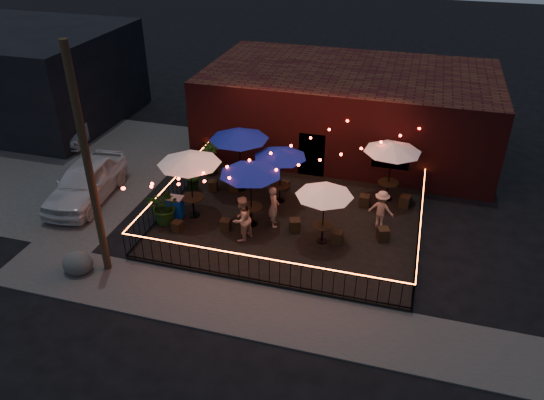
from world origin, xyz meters
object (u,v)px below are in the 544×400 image
(cafe_table_2, at_px, (250,170))
(cafe_table_3, at_px, (280,154))
(cooler, at_px, (175,207))
(cafe_table_0, at_px, (189,160))
(cafe_table_1, at_px, (239,135))
(utility_pole, at_px, (88,168))
(cafe_table_5, at_px, (393,148))
(boulder, at_px, (78,263))
(cafe_table_4, at_px, (325,192))

(cafe_table_2, height_order, cafe_table_3, cafe_table_2)
(cooler, bearing_deg, cafe_table_0, 20.27)
(cafe_table_0, height_order, cafe_table_1, cafe_table_1)
(cafe_table_3, bearing_deg, cafe_table_2, -105.85)
(utility_pole, relative_size, cafe_table_2, 3.00)
(cafe_table_2, height_order, cafe_table_5, cafe_table_2)
(cafe_table_0, distance_m, cafe_table_3, 3.68)
(utility_pole, height_order, boulder, utility_pole)
(cafe_table_1, bearing_deg, cafe_table_3, -16.05)
(cafe_table_1, height_order, cafe_table_5, cafe_table_1)
(cafe_table_1, bearing_deg, cooler, -121.60)
(cafe_table_1, distance_m, cooler, 3.99)
(cafe_table_1, height_order, cafe_table_2, cafe_table_1)
(cafe_table_3, bearing_deg, boulder, -130.60)
(utility_pole, xyz_separation_m, cafe_table_4, (6.95, 3.53, -1.73))
(cooler, relative_size, boulder, 0.89)
(utility_pole, height_order, cafe_table_4, utility_pole)
(cooler, bearing_deg, cafe_table_1, 56.14)
(cafe_table_4, bearing_deg, cafe_table_5, 62.38)
(cafe_table_3, bearing_deg, utility_pole, -127.87)
(cafe_table_5, height_order, cooler, cafe_table_5)
(utility_pole, relative_size, cafe_table_3, 3.32)
(cafe_table_1, bearing_deg, cafe_table_5, 7.97)
(cafe_table_2, relative_size, cooler, 3.03)
(cafe_table_4, xyz_separation_m, cooler, (-6.02, 0.10, -1.67))
(cafe_table_5, bearing_deg, cafe_table_0, -154.67)
(cafe_table_3, relative_size, cafe_table_5, 0.84)
(utility_pole, distance_m, cafe_table_5, 11.73)
(utility_pole, relative_size, cafe_table_1, 2.43)
(cafe_table_0, relative_size, cafe_table_1, 0.98)
(cafe_table_2, relative_size, boulder, 2.71)
(cafe_table_2, xyz_separation_m, boulder, (-4.92, -4.37, -2.16))
(boulder, bearing_deg, cafe_table_3, 49.40)
(cafe_table_5, bearing_deg, cafe_table_4, -117.62)
(cooler, bearing_deg, cafe_table_2, 2.89)
(cafe_table_2, xyz_separation_m, cafe_table_4, (2.89, -0.39, -0.27))
(cafe_table_2, xyz_separation_m, cafe_table_3, (0.58, 2.05, -0.20))
(cafe_table_0, relative_size, cafe_table_2, 1.21)
(cafe_table_2, bearing_deg, utility_pole, -136.03)
(cafe_table_2, height_order, boulder, cafe_table_2)
(cafe_table_2, bearing_deg, cafe_table_1, 117.32)
(cafe_table_2, bearing_deg, cafe_table_0, -179.89)
(utility_pole, height_order, cooler, utility_pole)
(utility_pole, xyz_separation_m, cafe_table_2, (4.06, 3.91, -1.45))
(utility_pole, bearing_deg, cafe_table_4, 26.92)
(cafe_table_0, distance_m, cafe_table_1, 2.84)
(utility_pole, distance_m, boulder, 3.74)
(cafe_table_5, relative_size, boulder, 2.92)
(utility_pole, height_order, cafe_table_3, utility_pole)
(cafe_table_4, bearing_deg, cooler, 179.01)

